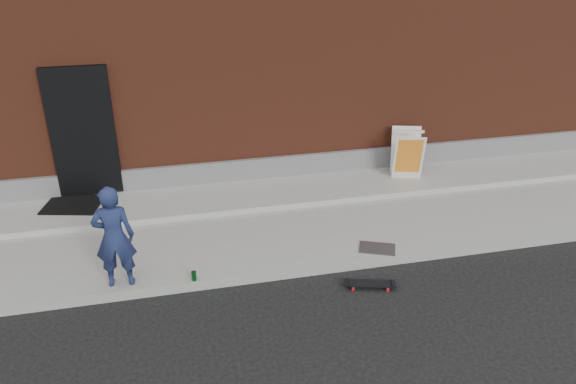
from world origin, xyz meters
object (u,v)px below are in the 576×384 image
object	(u,v)px
soda_can	(194,276)
child	(114,237)
skateboard	(370,284)
pizza_sign	(407,154)

from	to	relation	value
soda_can	child	bearing A→B (deg)	171.30
child	skateboard	bearing A→B (deg)	170.75
child	soda_can	size ratio (longest dim) A/B	10.70
skateboard	pizza_sign	xyz separation A→B (m)	(1.77, 2.91, 0.64)
pizza_sign	soda_can	world-z (taller)	pizza_sign
child	pizza_sign	size ratio (longest dim) A/B	1.61
child	skateboard	world-z (taller)	child
child	skateboard	distance (m)	3.52
child	pizza_sign	xyz separation A→B (m)	(5.13, 2.25, -0.18)
soda_can	skateboard	bearing A→B (deg)	-12.02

